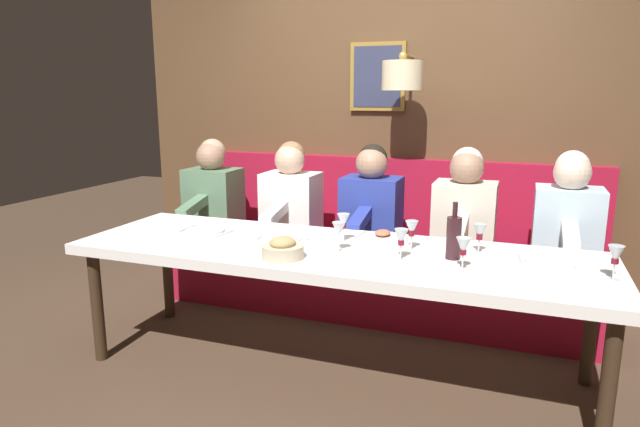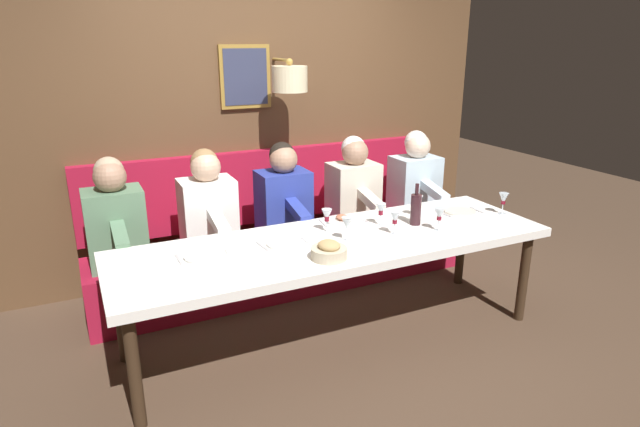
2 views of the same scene
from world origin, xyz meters
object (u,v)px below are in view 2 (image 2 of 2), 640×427
(diner_far, at_px, (208,205))
(wine_glass_4, at_px, (395,218))
(diner_middle, at_px, (284,195))
(wine_glass_5, at_px, (418,202))
(wine_glass_1, at_px, (439,215))
(diner_nearest, at_px, (415,178))
(dining_table, at_px, (336,248))
(wine_glass_2, at_px, (503,199))
(wine_glass_6, at_px, (381,210))
(diner_farthest, at_px, (115,217))
(wine_bottle, at_px, (416,209))
(wine_glass_0, at_px, (327,216))
(diner_near, at_px, (354,186))
(wine_glass_3, at_px, (347,224))
(bread_bowl, at_px, (329,251))

(diner_far, distance_m, wine_glass_4, 1.41)
(diner_middle, bearing_deg, wine_glass_5, -132.11)
(diner_far, height_order, wine_glass_1, diner_far)
(diner_middle, distance_m, diner_far, 0.61)
(diner_nearest, bearing_deg, wine_glass_1, 152.97)
(dining_table, relative_size, wine_glass_2, 17.87)
(diner_nearest, height_order, wine_glass_6, diner_nearest)
(diner_farthest, height_order, wine_bottle, diner_farthest)
(diner_farthest, height_order, wine_glass_0, diner_farthest)
(dining_table, distance_m, wine_glass_0, 0.24)
(diner_nearest, distance_m, diner_near, 0.63)
(diner_farthest, distance_m, wine_glass_2, 2.83)
(wine_glass_4, bearing_deg, wine_bottle, -65.41)
(wine_bottle, bearing_deg, wine_glass_6, 69.42)
(diner_far, height_order, wine_glass_5, diner_far)
(wine_glass_3, bearing_deg, diner_far, 36.18)
(wine_glass_6, bearing_deg, wine_glass_0, 84.21)
(diner_middle, bearing_deg, bread_bowl, 171.84)
(diner_middle, bearing_deg, wine_glass_1, -144.50)
(diner_far, xyz_separation_m, wine_glass_2, (-0.94, -2.01, 0.04))
(dining_table, bearing_deg, diner_nearest, -54.59)
(diner_near, height_order, diner_farthest, same)
(diner_middle, distance_m, wine_bottle, 1.08)
(diner_nearest, distance_m, wine_glass_0, 1.43)
(diner_middle, distance_m, diner_farthest, 1.27)
(wine_glass_1, distance_m, wine_glass_5, 0.33)
(diner_nearest, bearing_deg, wine_glass_3, 128.09)
(wine_glass_0, bearing_deg, diner_middle, 2.30)
(wine_glass_1, distance_m, wine_glass_4, 0.32)
(wine_glass_2, bearing_deg, bread_bowl, 97.70)
(diner_farthest, xyz_separation_m, wine_glass_2, (-0.94, -2.67, 0.04))
(dining_table, xyz_separation_m, wine_glass_3, (-0.05, -0.05, 0.18))
(dining_table, xyz_separation_m, bread_bowl, (-0.27, 0.19, 0.11))
(wine_glass_3, bearing_deg, bread_bowl, 132.30)
(diner_near, xyz_separation_m, diner_middle, (0.00, 0.64, 0.00))
(wine_glass_4, relative_size, wine_glass_5, 1.00)
(wine_glass_3, height_order, wine_glass_5, same)
(diner_far, distance_m, wine_glass_0, 0.97)
(wine_glass_1, bearing_deg, wine_glass_5, -8.92)
(dining_table, height_order, bread_bowl, bread_bowl)
(wine_glass_0, bearing_deg, wine_glass_5, -89.09)
(diner_far, bearing_deg, diner_nearest, -90.00)
(diner_nearest, distance_m, diner_middle, 1.26)
(diner_nearest, xyz_separation_m, wine_glass_3, (-0.93, 1.19, 0.04))
(diner_middle, distance_m, wine_glass_0, 0.72)
(wine_glass_1, xyz_separation_m, wine_bottle, (0.18, 0.07, 0.00))
(diner_farthest, bearing_deg, wine_glass_2, -109.30)
(diner_far, relative_size, bread_bowl, 3.60)
(diner_far, bearing_deg, wine_glass_0, -138.44)
(wine_glass_1, height_order, wine_glass_4, same)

